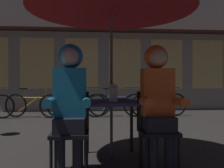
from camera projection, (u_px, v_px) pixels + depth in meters
ground_plane at (111, 159)px, 3.03m from camera, size 60.00×60.00×0.00m
cafe_table at (111, 109)px, 3.03m from camera, size 0.72×0.72×0.74m
lantern at (113, 92)px, 2.95m from camera, size 0.11×0.11×0.23m
chair_left at (71, 127)px, 2.62m from camera, size 0.40×0.40×0.87m
chair_right at (156, 125)px, 2.70m from camera, size 0.40×0.40×0.87m
person_left_hooded at (70, 95)px, 2.56m from camera, size 0.45×0.56×1.40m
person_right_hooded at (158, 94)px, 2.64m from camera, size 0.45×0.56×1.40m
shopfront_building at (103, 22)px, 8.39m from camera, size 10.00×0.93×6.20m
bicycle_second at (33, 105)px, 6.57m from camera, size 1.64×0.45×0.84m
bicycle_third at (77, 105)px, 6.60m from camera, size 1.68×0.11×0.84m
bicycle_fourth at (116, 104)px, 6.79m from camera, size 1.66×0.35×0.84m
bicycle_fifth at (159, 104)px, 6.77m from camera, size 1.68×0.24×0.84m
book at (120, 99)px, 3.18m from camera, size 0.23×0.20×0.02m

